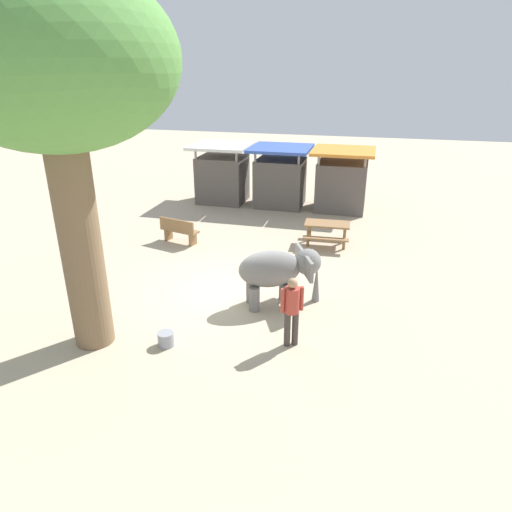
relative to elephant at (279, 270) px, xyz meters
name	(u,v)px	position (x,y,z in m)	size (l,w,h in m)	color
ground_plane	(225,292)	(-1.52, 0.30, -0.95)	(60.00, 60.00, 0.00)	#BAA88C
elephant	(279,270)	(0.00, 0.00, 0.00)	(2.11, 1.72, 1.48)	slate
person_handler	(292,307)	(0.65, -1.76, 0.00)	(0.46, 0.32, 1.62)	#3F3833
shade_tree_main	(53,69)	(-3.62, -2.66, 4.69)	(4.62, 4.23, 7.45)	brown
wooden_bench	(179,230)	(-4.18, 3.44, -0.48)	(1.46, 0.75, 0.88)	olive
picnic_table_near	(327,228)	(0.75, 4.53, -0.36)	(1.56, 1.54, 0.78)	olive
market_stall_white	(223,176)	(-4.35, 8.80, 0.19)	(2.50, 2.50, 2.52)	#59514C
market_stall_blue	(280,179)	(-1.75, 8.80, 0.19)	(2.50, 2.50, 2.52)	#59514C
market_stall_orange	(341,183)	(0.85, 8.80, 0.19)	(2.50, 2.50, 2.52)	#59514C
feed_bucket	(166,339)	(-2.00, -2.46, -0.79)	(0.36, 0.36, 0.32)	gray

